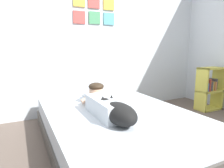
{
  "coord_description": "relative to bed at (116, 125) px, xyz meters",
  "views": [
    {
      "loc": [
        -1.18,
        -1.45,
        1.06
      ],
      "look_at": [
        -0.09,
        0.8,
        0.61
      ],
      "focal_mm": 31.43,
      "sensor_mm": 36.0,
      "label": 1
    }
  ],
  "objects": [
    {
      "name": "dog",
      "position": [
        -0.16,
        -0.35,
        0.29
      ],
      "size": [
        0.26,
        0.57,
        0.21
      ],
      "color": "black",
      "rests_on": "bed"
    },
    {
      "name": "bed",
      "position": [
        0.0,
        0.0,
        0.0
      ],
      "size": [
        1.55,
        2.09,
        0.36
      ],
      "color": "#4C4742",
      "rests_on": "ground"
    },
    {
      "name": "person_lying",
      "position": [
        -0.09,
        0.03,
        0.29
      ],
      "size": [
        0.43,
        0.92,
        0.27
      ],
      "color": "silver",
      "rests_on": "bed"
    },
    {
      "name": "back_wall",
      "position": [
        0.19,
        1.22,
        1.07
      ],
      "size": [
        4.25,
        0.12,
        2.5
      ],
      "color": "silver",
      "rests_on": "ground"
    },
    {
      "name": "coffee_cup",
      "position": [
        0.24,
        0.36,
        0.22
      ],
      "size": [
        0.12,
        0.09,
        0.07
      ],
      "color": "teal",
      "rests_on": "bed"
    },
    {
      "name": "pillow",
      "position": [
        0.04,
        0.64,
        0.24
      ],
      "size": [
        0.52,
        0.32,
        0.11
      ],
      "primitive_type": "ellipsoid",
      "color": "silver",
      "rests_on": "bed"
    },
    {
      "name": "cell_phone",
      "position": [
        0.07,
        0.07,
        0.19
      ],
      "size": [
        0.07,
        0.14,
        0.01
      ],
      "primitive_type": "cube",
      "color": "black",
      "rests_on": "bed"
    },
    {
      "name": "ground_plane",
      "position": [
        0.19,
        -0.48,
        -0.18
      ],
      "size": [
        12.5,
        12.5,
        0.0
      ],
      "primitive_type": "plane",
      "color": "#66564C"
    },
    {
      "name": "bookshelf",
      "position": [
        2.01,
        0.35,
        0.21
      ],
      "size": [
        0.45,
        0.24,
        0.75
      ],
      "color": "#D8CC4C",
      "rests_on": "ground"
    }
  ]
}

